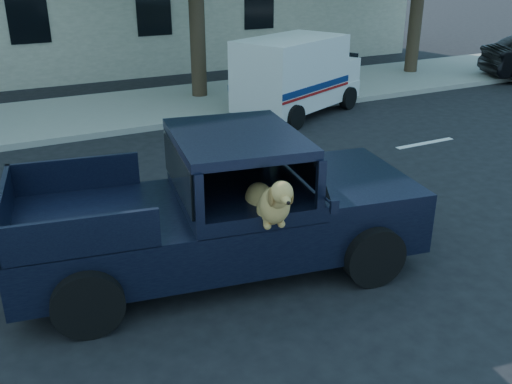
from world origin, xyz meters
TOP-DOWN VIEW (x-y plane):
  - ground at (0.00, 0.00)m, footprint 120.00×120.00m
  - far_sidewalk at (0.00, 9.20)m, footprint 60.00×4.00m
  - lane_stripes at (2.00, 3.40)m, footprint 21.60×0.14m
  - pickup_truck at (1.52, 0.51)m, footprint 5.57×3.14m
  - mail_truck at (6.71, 6.99)m, footprint 4.07×3.06m

SIDE VIEW (x-z plane):
  - ground at x=0.00m, z-range 0.00..0.00m
  - lane_stripes at x=2.00m, z-range 0.00..0.01m
  - far_sidewalk at x=0.00m, z-range 0.00..0.15m
  - pickup_truck at x=1.52m, z-range -0.31..1.59m
  - mail_truck at x=6.71m, z-range -0.13..1.90m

